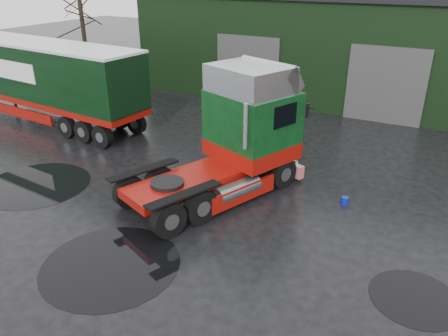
{
  "coord_description": "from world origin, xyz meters",
  "views": [
    {
      "loc": [
        5.08,
        -9.94,
        7.69
      ],
      "look_at": [
        -0.98,
        1.48,
        1.7
      ],
      "focal_mm": 35.0,
      "sensor_mm": 36.0,
      "label": 1
    }
  ],
  "objects_px": {
    "trailer_left": "(39,81)",
    "tree_back_a": "(326,3)",
    "warehouse": "(405,46)",
    "tree_left": "(83,24)",
    "wash_bucket": "(345,200)",
    "hero_tractor": "(209,138)"
  },
  "relations": [
    {
      "from": "hero_tractor",
      "to": "trailer_left",
      "type": "distance_m",
      "value": 12.89
    },
    {
      "from": "trailer_left",
      "to": "tree_left",
      "type": "xyz_separation_m",
      "value": [
        -2.6,
        6.23,
        2.13
      ]
    },
    {
      "from": "wash_bucket",
      "to": "trailer_left",
      "type": "bearing_deg",
      "value": 174.22
    },
    {
      "from": "hero_tractor",
      "to": "tree_left",
      "type": "bearing_deg",
      "value": 168.66
    },
    {
      "from": "wash_bucket",
      "to": "hero_tractor",
      "type": "bearing_deg",
      "value": -158.42
    },
    {
      "from": "trailer_left",
      "to": "wash_bucket",
      "type": "xyz_separation_m",
      "value": [
        16.92,
        -1.71,
        -1.99
      ]
    },
    {
      "from": "warehouse",
      "to": "hero_tractor",
      "type": "distance_m",
      "value": 18.19
    },
    {
      "from": "hero_tractor",
      "to": "wash_bucket",
      "type": "relative_size",
      "value": 26.94
    },
    {
      "from": "trailer_left",
      "to": "tree_back_a",
      "type": "distance_m",
      "value": 25.78
    },
    {
      "from": "hero_tractor",
      "to": "tree_left",
      "type": "height_order",
      "value": "tree_left"
    },
    {
      "from": "tree_back_a",
      "to": "warehouse",
      "type": "bearing_deg",
      "value": -51.34
    },
    {
      "from": "warehouse",
      "to": "hero_tractor",
      "type": "height_order",
      "value": "warehouse"
    },
    {
      "from": "wash_bucket",
      "to": "tree_back_a",
      "type": "xyz_separation_m",
      "value": [
        -8.52,
        25.94,
        4.62
      ]
    },
    {
      "from": "wash_bucket",
      "to": "tree_left",
      "type": "height_order",
      "value": "tree_left"
    },
    {
      "from": "trailer_left",
      "to": "tree_left",
      "type": "relative_size",
      "value": 1.6
    },
    {
      "from": "trailer_left",
      "to": "tree_back_a",
      "type": "height_order",
      "value": "tree_back_a"
    },
    {
      "from": "warehouse",
      "to": "trailer_left",
      "type": "xyz_separation_m",
      "value": [
        -16.4,
        -14.23,
        -1.04
      ]
    },
    {
      "from": "tree_left",
      "to": "wash_bucket",
      "type": "bearing_deg",
      "value": -22.13
    },
    {
      "from": "warehouse",
      "to": "tree_back_a",
      "type": "xyz_separation_m",
      "value": [
        -8.0,
        10.0,
        1.59
      ]
    },
    {
      "from": "tree_back_a",
      "to": "tree_left",
      "type": "bearing_deg",
      "value": -121.43
    },
    {
      "from": "warehouse",
      "to": "tree_back_a",
      "type": "bearing_deg",
      "value": 128.66
    },
    {
      "from": "hero_tractor",
      "to": "tree_left",
      "type": "xyz_separation_m",
      "value": [
        -15.0,
        9.72,
        1.95
      ]
    }
  ]
}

